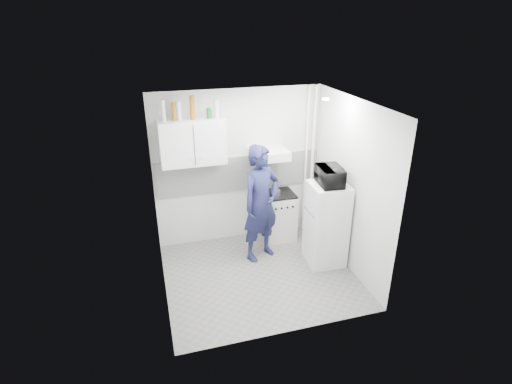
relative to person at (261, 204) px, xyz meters
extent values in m
plane|color=#5F5E58|center=(-0.17, -0.51, -0.95)|extent=(2.80, 2.80, 0.00)
plane|color=white|center=(-0.17, -0.51, 1.65)|extent=(2.80, 2.80, 0.00)
plane|color=silver|center=(-0.17, 0.74, 0.35)|extent=(2.80, 0.00, 2.80)
plane|color=silver|center=(-1.57, -0.51, 0.35)|extent=(0.00, 2.60, 2.60)
plane|color=silver|center=(1.23, -0.51, 0.35)|extent=(0.00, 2.60, 2.60)
imported|color=#181B3E|center=(0.00, 0.00, 0.00)|extent=(0.82, 0.70, 1.89)
cube|color=silver|center=(0.48, 0.49, -0.53)|extent=(0.51, 0.51, 0.82)
cube|color=white|center=(0.93, -0.43, -0.28)|extent=(0.58, 0.58, 1.33)
cube|color=black|center=(0.48, 0.49, -0.11)|extent=(0.49, 0.49, 0.03)
cylinder|color=silver|center=(0.39, 0.44, -0.05)|extent=(0.16, 0.16, 0.09)
imported|color=black|center=(0.93, -0.43, 0.52)|extent=(0.52, 0.38, 0.27)
cylinder|color=silver|center=(-1.32, 0.57, 1.41)|extent=(0.07, 0.07, 0.31)
cylinder|color=brown|center=(-1.17, 0.57, 1.39)|extent=(0.07, 0.07, 0.27)
cylinder|color=#B2B7BC|center=(-1.10, 0.57, 1.40)|extent=(0.07, 0.07, 0.28)
cylinder|color=brown|center=(-0.89, 0.57, 1.43)|extent=(0.08, 0.08, 0.35)
cylinder|color=#144C1E|center=(-0.65, 0.57, 1.33)|extent=(0.08, 0.08, 0.15)
cylinder|color=#B2B7BC|center=(-0.53, 0.57, 1.40)|extent=(0.07, 0.07, 0.28)
cube|color=white|center=(-0.92, 0.57, 0.90)|extent=(1.00, 0.35, 0.70)
cube|color=silver|center=(0.28, 0.49, 0.62)|extent=(0.60, 0.50, 0.14)
cube|color=white|center=(-0.17, 0.73, 0.25)|extent=(2.74, 0.03, 0.60)
cylinder|color=silver|center=(1.13, 0.66, 0.35)|extent=(0.05, 0.05, 2.60)
cylinder|color=silver|center=(1.01, 0.66, 0.35)|extent=(0.04, 0.04, 2.60)
cylinder|color=white|center=(0.83, -0.31, 1.62)|extent=(0.10, 0.10, 0.02)
camera|label=1|loc=(-1.63, -5.34, 2.68)|focal=28.00mm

